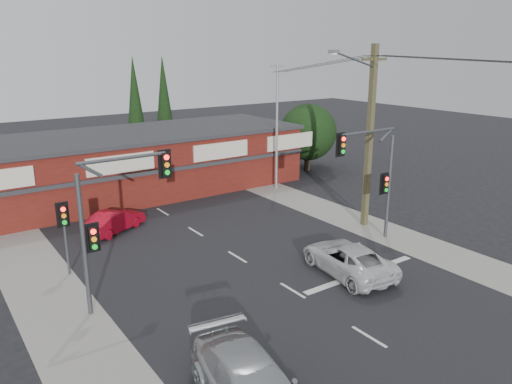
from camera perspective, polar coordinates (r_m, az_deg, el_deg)
ground at (r=21.98m, az=2.58°, el=-10.24°), size 120.00×120.00×0.00m
road_strip at (r=25.76m, az=-4.25°, el=-6.17°), size 14.00×70.00×0.01m
verge_left at (r=23.03m, az=-23.01°, el=-10.30°), size 3.00×70.00×0.02m
verge_right at (r=30.68m, az=9.51°, el=-2.64°), size 3.00×70.00×0.02m
stop_line at (r=23.14m, az=11.87°, el=-9.15°), size 6.50×0.35×0.01m
white_suv at (r=22.88m, az=10.45°, el=-7.50°), size 2.95×5.24×1.38m
red_sedan at (r=28.55m, az=-15.85°, el=-3.19°), size 3.92×2.90×1.23m
lane_dashes at (r=27.82m, az=-6.94°, el=-4.50°), size 0.12×52.67×0.01m
shop_building at (r=35.22m, az=-15.82°, el=2.99°), size 27.30×8.40×4.22m
tree_cluster at (r=41.53m, az=5.76°, el=6.52°), size 5.90×5.10×5.50m
conifer_near at (r=42.73m, az=-13.65°, el=9.92°), size 1.80×1.80×9.25m
conifer_far at (r=45.93m, az=-10.48°, el=10.50°), size 1.80×1.80×9.25m
traffic_mast_left at (r=19.35m, az=-16.34°, el=-2.08°), size 3.77×0.27×5.97m
traffic_mast_right at (r=25.83m, az=13.49°, el=2.67°), size 3.96×0.27×5.97m
pedestal_signal at (r=23.30m, az=-21.09°, el=-3.39°), size 0.55×0.27×3.38m
utility_pole at (r=27.95m, az=12.71°, el=6.75°), size 4.38×0.59×10.00m
steel_pole at (r=35.07m, az=2.40°, el=7.81°), size 1.20×0.16×9.00m
power_lines at (r=24.39m, az=23.14°, el=13.19°), size 2.01×29.00×1.22m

